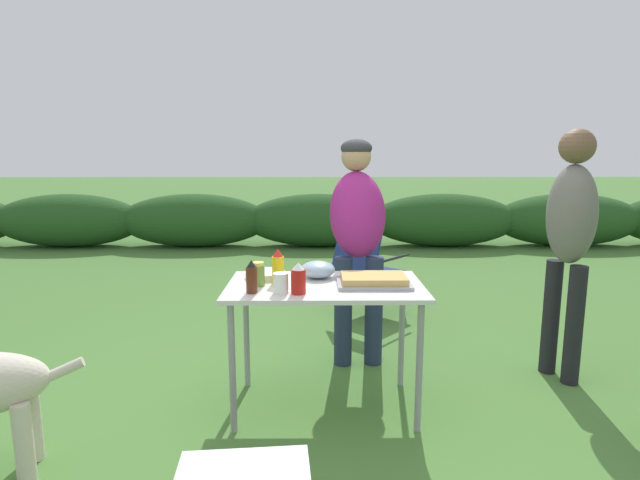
{
  "coord_description": "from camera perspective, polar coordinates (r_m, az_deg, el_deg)",
  "views": [
    {
      "loc": [
        -0.05,
        -2.73,
        1.46
      ],
      "look_at": [
        -0.02,
        0.6,
        0.89
      ],
      "focal_mm": 28.0,
      "sensor_mm": 36.0,
      "label": 1
    }
  ],
  "objects": [
    {
      "name": "ground_plane",
      "position": [
        3.09,
        0.56,
        -18.44
      ],
      "size": [
        60.0,
        60.0,
        0.0
      ],
      "primitive_type": "plane",
      "color": "#477533"
    },
    {
      "name": "shrub_hedge",
      "position": [
        7.99,
        -0.11,
        2.29
      ],
      "size": [
        14.4,
        0.9,
        0.84
      ],
      "color": "#234C1E",
      "rests_on": "ground"
    },
    {
      "name": "folding_table",
      "position": [
        2.84,
        0.58,
        -6.57
      ],
      "size": [
        1.1,
        0.64,
        0.74
      ],
      "color": "silver",
      "rests_on": "ground"
    },
    {
      "name": "food_tray",
      "position": [
        2.82,
        6.14,
        -4.61
      ],
      "size": [
        0.41,
        0.28,
        0.06
      ],
      "color": "#9E9EA3",
      "rests_on": "folding_table"
    },
    {
      "name": "plate_stack",
      "position": [
        2.98,
        -6.27,
        -3.94
      ],
      "size": [
        0.23,
        0.23,
        0.04
      ],
      "primitive_type": "cylinder",
      "color": "white",
      "rests_on": "folding_table"
    },
    {
      "name": "mixing_bowl",
      "position": [
        2.96,
        -0.25,
        -3.38
      ],
      "size": [
        0.2,
        0.2,
        0.1
      ],
      "primitive_type": "ellipsoid",
      "color": "#99B2CC",
      "rests_on": "folding_table"
    },
    {
      "name": "paper_cup_stack",
      "position": [
        2.64,
        -4.52,
        -4.95
      ],
      "size": [
        0.08,
        0.08,
        0.11
      ],
      "primitive_type": "cylinder",
      "color": "white",
      "rests_on": "folding_table"
    },
    {
      "name": "relish_jar",
      "position": [
        2.8,
        -7.09,
        -3.9
      ],
      "size": [
        0.07,
        0.07,
        0.13
      ],
      "color": "olive",
      "rests_on": "folding_table"
    },
    {
      "name": "bbq_sauce_bottle",
      "position": [
        2.65,
        -7.82,
        -4.24
      ],
      "size": [
        0.06,
        0.06,
        0.18
      ],
      "color": "#562314",
      "rests_on": "folding_table"
    },
    {
      "name": "ketchup_bottle",
      "position": [
        2.62,
        -2.49,
        -4.47
      ],
      "size": [
        0.08,
        0.08,
        0.17
      ],
      "color": "red",
      "rests_on": "folding_table"
    },
    {
      "name": "mustard_bottle",
      "position": [
        2.82,
        -4.82,
        -3.11
      ],
      "size": [
        0.07,
        0.07,
        0.2
      ],
      "color": "yellow",
      "rests_on": "folding_table"
    },
    {
      "name": "standing_person_in_olive_jacket",
      "position": [
        3.49,
        4.32,
        1.57
      ],
      "size": [
        0.41,
        0.51,
        1.57
      ],
      "rotation": [
        0.0,
        0.0,
        0.04
      ],
      "color": "#232D4C",
      "rests_on": "ground"
    },
    {
      "name": "standing_person_in_dark_puffer",
      "position": [
        3.53,
        26.67,
        0.92
      ],
      "size": [
        0.35,
        0.4,
        1.62
      ],
      "rotation": [
        0.0,
        0.0,
        -1.19
      ],
      "color": "black",
      "rests_on": "ground"
    },
    {
      "name": "camp_chair_green_behind_table",
      "position": [
        4.51,
        5.43,
        -3.0
      ],
      "size": [
        0.74,
        0.75,
        0.83
      ],
      "rotation": [
        0.0,
        0.0,
        -0.74
      ],
      "color": "navy",
      "rests_on": "ground"
    }
  ]
}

